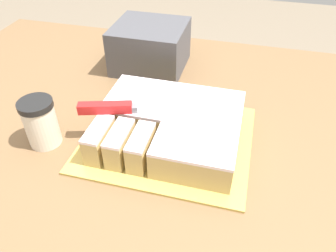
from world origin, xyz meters
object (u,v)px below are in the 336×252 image
Objects in this scene: knife at (117,108)px; coffee_cup at (41,122)px; cake_board at (168,138)px; cake at (171,125)px; storage_box at (150,47)px.

coffee_cup is at bearing -176.90° from knife.
cake_board is 1.20× the size of cake.
cake is at bearing -5.31° from knife.
storage_box is at bearing 113.58° from cake_board.
storage_box is at bearing 114.64° from cake.
coffee_cup reaches higher than knife.
knife reaches higher than cake.
cake is 0.29m from coffee_cup.
cake_board is 1.30× the size of knife.
cake is at bearing -65.36° from storage_box.
storage_box is (0.13, 0.40, 0.01)m from coffee_cup.
coffee_cup reaches higher than cake_board.
knife is 2.59× the size of coffee_cup.
knife reaches higher than cake_board.
cake_board is 3.36× the size of coffee_cup.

